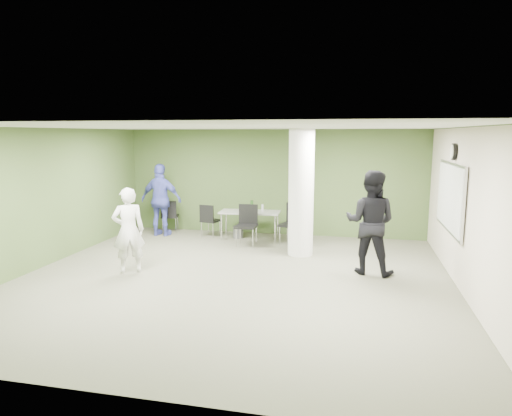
% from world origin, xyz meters
% --- Properties ---
extents(floor, '(8.00, 8.00, 0.00)m').
position_xyz_m(floor, '(0.00, 0.00, 0.00)').
color(floor, '#585846').
rests_on(floor, ground).
extents(ceiling, '(8.00, 8.00, 0.00)m').
position_xyz_m(ceiling, '(0.00, 0.00, 2.80)').
color(ceiling, white).
rests_on(ceiling, wall_back).
extents(wall_back, '(8.00, 2.80, 0.02)m').
position_xyz_m(wall_back, '(0.00, 4.00, 1.40)').
color(wall_back, '#455D2C').
rests_on(wall_back, floor).
extents(wall_left, '(0.02, 8.00, 2.80)m').
position_xyz_m(wall_left, '(-4.00, 0.00, 1.40)').
color(wall_left, '#455D2C').
rests_on(wall_left, floor).
extents(wall_right_cream, '(0.02, 8.00, 2.80)m').
position_xyz_m(wall_right_cream, '(4.00, 0.00, 1.40)').
color(wall_right_cream, beige).
rests_on(wall_right_cream, floor).
extents(column, '(0.56, 0.56, 2.80)m').
position_xyz_m(column, '(1.00, 2.00, 1.40)').
color(column, silver).
rests_on(column, floor).
extents(whiteboard, '(0.05, 2.30, 1.30)m').
position_xyz_m(whiteboard, '(3.92, 1.20, 1.50)').
color(whiteboard, silver).
rests_on(whiteboard, wall_right_cream).
extents(wall_clock, '(0.06, 0.32, 0.32)m').
position_xyz_m(wall_clock, '(3.92, 1.20, 2.35)').
color(wall_clock, black).
rests_on(wall_clock, wall_right_cream).
extents(folding_table, '(1.56, 0.74, 0.97)m').
position_xyz_m(folding_table, '(-0.45, 3.24, 0.67)').
color(folding_table, gray).
rests_on(folding_table, floor).
extents(wastebasket, '(0.27, 0.27, 0.31)m').
position_xyz_m(wastebasket, '(-0.78, 3.30, 0.15)').
color(wastebasket, '#4C4C4C').
rests_on(wastebasket, floor).
extents(chair_back_left, '(0.53, 0.53, 0.88)m').
position_xyz_m(chair_back_left, '(-2.80, 3.57, 0.51)').
color(chair_back_left, black).
rests_on(chair_back_left, floor).
extents(chair_back_right, '(0.51, 0.51, 0.86)m').
position_xyz_m(chair_back_right, '(-1.56, 3.25, 0.50)').
color(chair_back_right, black).
rests_on(chair_back_right, floor).
extents(chair_table_left, '(0.50, 0.50, 0.98)m').
position_xyz_m(chair_table_left, '(-0.37, 2.62, 0.58)').
color(chair_table_left, black).
rests_on(chair_table_left, floor).
extents(chair_table_right, '(0.63, 0.63, 1.00)m').
position_xyz_m(chair_table_right, '(0.69, 2.97, 0.58)').
color(chair_table_right, black).
rests_on(chair_table_right, floor).
extents(woman_white, '(0.73, 0.67, 1.67)m').
position_xyz_m(woman_white, '(-2.09, -0.05, 0.84)').
color(woman_white, silver).
rests_on(woman_white, floor).
extents(man_black, '(1.12, 0.95, 2.00)m').
position_xyz_m(man_black, '(2.47, 0.90, 1.00)').
color(man_black, black).
rests_on(man_black, floor).
extents(man_blue, '(1.14, 0.51, 1.91)m').
position_xyz_m(man_blue, '(-2.83, 3.13, 0.96)').
color(man_blue, '#464EAE').
rests_on(man_blue, floor).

